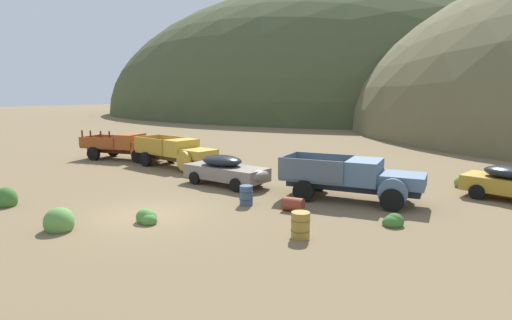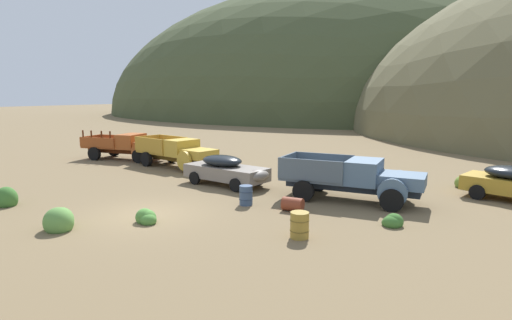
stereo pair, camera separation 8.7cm
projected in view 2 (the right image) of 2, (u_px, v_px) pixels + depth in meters
The scene contains 14 objects.
ground_plane at pixel (146, 215), 16.59m from camera, with size 300.00×300.00×0.00m, color brown.
hill_far_left at pixel (326, 115), 94.31m from camera, with size 110.76×74.94×55.38m, color #424C2D.
truck_oxide_orange at pixel (130, 146), 30.41m from camera, with size 6.44×3.37×2.16m.
truck_faded_yellow at pixel (180, 152), 26.91m from camera, with size 6.57×3.18×1.91m.
car_primer_gray at pixel (228, 170), 21.85m from camera, with size 5.03×2.45×1.57m.
truck_chalk_blue at pixel (360, 179), 18.54m from camera, with size 6.36×2.87×1.91m.
oil_drum_spare at pixel (246, 195), 18.03m from camera, with size 0.61×0.61×0.85m.
oil_drum_foreground at pixel (300, 225), 13.88m from camera, with size 0.67×0.67×0.88m.
oil_drum_tipped at pixel (293, 204), 17.10m from camera, with size 0.88×0.62×0.57m.
bush_lone_scrub at pixel (392, 222), 15.17m from camera, with size 0.76×0.72×0.60m.
bush_front_left at pixel (146, 218), 15.56m from camera, with size 0.93×0.71×0.68m.
bush_front_right at pixel (470, 183), 21.36m from camera, with size 1.40×0.97×0.83m.
bush_back_edge at pixel (60, 221), 14.84m from camera, with size 1.27×1.22×1.06m.
bush_between_trucks at pixel (6, 200), 17.91m from camera, with size 0.98×0.94×1.06m.
Camera 2 is at (11.78, -11.73, 4.76)m, focal length 29.24 mm.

